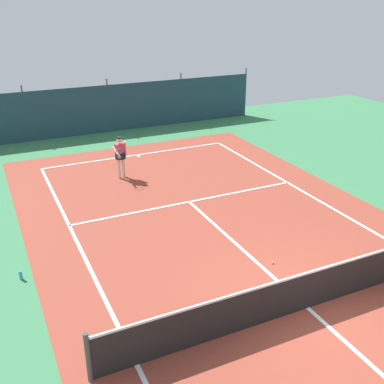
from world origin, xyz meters
The scene contains 8 objects.
ground_plane centered at (0.00, 0.00, 0.00)m, with size 36.00×36.00×0.00m, color #387A4C.
court_surface centered at (0.00, 0.00, 0.00)m, with size 11.02×26.60×0.01m.
tennis_net centered at (0.00, 0.00, 0.51)m, with size 10.12×0.10×1.10m.
back_fence centered at (0.00, 16.58, 0.67)m, with size 16.30×0.98×2.70m.
tennis_player centered at (-1.42, 9.59, 0.96)m, with size 0.60×0.81×1.64m.
tennis_ball_near_player centered at (0.35, 1.90, 0.03)m, with size 0.07×0.07×0.07m, color #CCDB33.
parked_car centered at (0.72, 19.01, 0.84)m, with size 2.28×4.33×1.68m.
water_bottle centered at (-5.79, 4.00, 0.12)m, with size 0.08×0.08×0.24m, color #338CD8.
Camera 1 is at (-6.05, -6.62, 6.64)m, focal length 42.95 mm.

